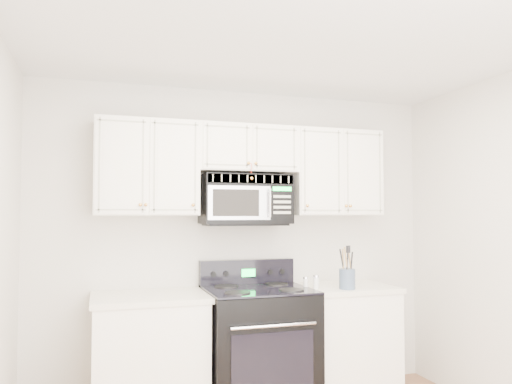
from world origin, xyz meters
name	(u,v)px	position (x,y,z in m)	size (l,w,h in m)	color
room	(329,257)	(0.00, 0.00, 1.30)	(3.51, 3.51, 2.61)	#A56947
base_cabinet_left	(149,361)	(-0.80, 1.44, 0.43)	(0.86, 0.65, 0.92)	white
base_cabinet_right	(341,344)	(0.80, 1.44, 0.43)	(0.86, 0.65, 0.92)	white
range	(258,345)	(0.05, 1.40, 0.48)	(0.83, 0.75, 1.14)	black
upper_cabinets	(246,166)	(0.00, 1.58, 1.93)	(2.44, 0.37, 0.75)	white
microwave	(245,199)	(-0.01, 1.56, 1.65)	(0.73, 0.42, 0.41)	black
utensil_crock	(347,278)	(0.76, 1.24, 1.01)	(0.13, 0.13, 0.35)	#41566E
shaker_salt	(306,283)	(0.45, 1.37, 0.97)	(0.04, 0.04, 0.09)	silver
shaker_pepper	(316,282)	(0.53, 1.34, 0.98)	(0.05, 0.05, 0.11)	silver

